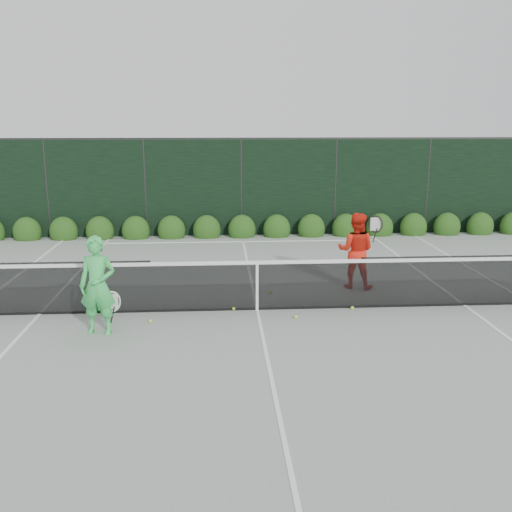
{
  "coord_description": "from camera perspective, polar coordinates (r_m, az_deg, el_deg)",
  "views": [
    {
      "loc": [
        -0.7,
        -10.45,
        3.55
      ],
      "look_at": [
        -0.0,
        0.3,
        1.0
      ],
      "focal_mm": 40.0,
      "sensor_mm": 36.0,
      "label": 1
    }
  ],
  "objects": [
    {
      "name": "ground",
      "position": [
        11.06,
        0.11,
        -5.41
      ],
      "size": [
        80.0,
        80.0,
        0.0
      ],
      "primitive_type": "plane",
      "color": "gray",
      "rests_on": "ground"
    },
    {
      "name": "tennis_net",
      "position": [
        10.9,
        -0.02,
        -2.76
      ],
      "size": [
        12.9,
        0.1,
        1.07
      ],
      "color": "#113317",
      "rests_on": "ground"
    },
    {
      "name": "player_woman",
      "position": [
        9.99,
        -15.55,
        -2.88
      ],
      "size": [
        0.69,
        0.49,
        1.7
      ],
      "rotation": [
        0.0,
        0.0,
        -0.14
      ],
      "color": "#3CCE5C",
      "rests_on": "ground"
    },
    {
      "name": "player_man",
      "position": [
        12.5,
        9.95,
        0.54
      ],
      "size": [
        0.99,
        0.87,
        1.65
      ],
      "rotation": [
        0.0,
        0.0,
        2.77
      ],
      "color": "red",
      "rests_on": "ground"
    },
    {
      "name": "court_lines",
      "position": [
        11.06,
        0.11,
        -5.38
      ],
      "size": [
        11.03,
        23.83,
        0.01
      ],
      "color": "white",
      "rests_on": "ground"
    },
    {
      "name": "windscreen_fence",
      "position": [
        8.03,
        1.41,
        -1.37
      ],
      "size": [
        32.0,
        21.07,
        3.06
      ],
      "color": "black",
      "rests_on": "ground"
    },
    {
      "name": "hedge_row",
      "position": [
        17.92,
        -1.42,
        2.66
      ],
      "size": [
        31.66,
        0.65,
        0.94
      ],
      "color": "#173B10",
      "rests_on": "ground"
    },
    {
      "name": "tennis_balls",
      "position": [
        11.02,
        0.6,
        -5.29
      ],
      "size": [
        3.88,
        1.73,
        0.07
      ],
      "color": "#D6E933",
      "rests_on": "ground"
    }
  ]
}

